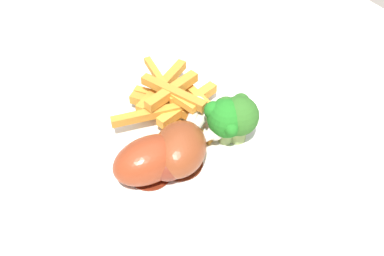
% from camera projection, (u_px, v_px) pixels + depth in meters
% --- Properties ---
extents(dining_table, '(1.16, 0.87, 0.72)m').
position_uv_depth(dining_table, '(226.00, 238.00, 0.62)').
color(dining_table, silver).
rests_on(dining_table, ground_plane).
extents(dinner_plate, '(0.25, 0.25, 0.01)m').
position_uv_depth(dinner_plate, '(192.00, 143.00, 0.59)').
color(dinner_plate, white).
rests_on(dinner_plate, dining_table).
extents(broccoli_floret_front, '(0.05, 0.05, 0.06)m').
position_uv_depth(broccoli_floret_front, '(225.00, 118.00, 0.56)').
color(broccoli_floret_front, '#8FA95E').
rests_on(broccoli_floret_front, dinner_plate).
extents(broccoli_floret_middle, '(0.05, 0.05, 0.06)m').
position_uv_depth(broccoli_floret_middle, '(235.00, 116.00, 0.56)').
color(broccoli_floret_middle, '#8EA259').
rests_on(broccoli_floret_middle, dinner_plate).
extents(carrot_fries_pile, '(0.15, 0.14, 0.04)m').
position_uv_depth(carrot_fries_pile, '(171.00, 100.00, 0.60)').
color(carrot_fries_pile, orange).
rests_on(carrot_fries_pile, dinner_plate).
extents(chicken_drumstick_near, '(0.11, 0.12, 0.05)m').
position_uv_depth(chicken_drumstick_near, '(181.00, 147.00, 0.54)').
color(chicken_drumstick_near, '#5B2211').
rests_on(chicken_drumstick_near, dinner_plate).
extents(chicken_drumstick_far, '(0.06, 0.14, 0.05)m').
position_uv_depth(chicken_drumstick_far, '(152.00, 159.00, 0.53)').
color(chicken_drumstick_far, maroon).
rests_on(chicken_drumstick_far, dinner_plate).
extents(chicken_drumstick_extra, '(0.08, 0.12, 0.04)m').
position_uv_depth(chicken_drumstick_extra, '(178.00, 151.00, 0.55)').
color(chicken_drumstick_extra, '#501910').
rests_on(chicken_drumstick_extra, dinner_plate).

